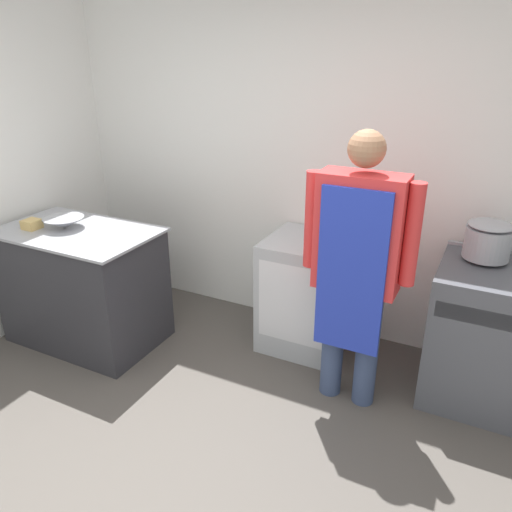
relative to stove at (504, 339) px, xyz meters
name	(u,v)px	position (x,y,z in m)	size (l,w,h in m)	color
ground_plane	(137,511)	(-1.53, -1.74, -0.45)	(14.00, 14.00, 0.00)	#4C4742
wall_back	(306,161)	(-1.53, 0.42, 0.90)	(8.00, 0.05, 2.70)	white
prep_counter	(84,286)	(-2.91, -0.61, 0.00)	(1.17, 0.73, 0.90)	#2D2D33
stove	(504,339)	(0.00, 0.00, 0.00)	(0.88, 0.69, 0.92)	#4C4F56
fridge_unit	(307,293)	(-1.34, 0.07, -0.02)	(0.61, 0.60, 0.86)	#A8ADB2
person_cook	(357,258)	(-0.87, -0.41, 0.54)	(0.68, 0.24, 1.74)	#38476B
mixing_bowl	(64,223)	(-3.02, -0.61, 0.49)	(0.30, 0.30, 0.08)	#9EA0A8
plastic_tub	(32,224)	(-3.22, -0.73, 0.48)	(0.11, 0.11, 0.07)	#D8B266
stock_pot	(488,240)	(-0.20, 0.12, 0.59)	(0.28, 0.28, 0.24)	#9EA0A8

